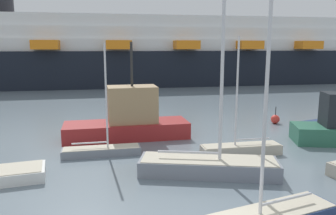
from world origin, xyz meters
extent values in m
cube|color=gray|center=(1.03, 6.03, 0.41)|extent=(7.47, 3.70, 0.83)
cube|color=beige|center=(1.03, 6.03, 0.85)|extent=(7.16, 3.47, 0.04)
cylinder|color=silver|center=(1.59, 5.89, 6.65)|extent=(0.17, 0.17, 11.64)
cylinder|color=silver|center=(0.02, 6.29, 1.18)|extent=(3.18, 0.93, 0.14)
cube|color=gray|center=(-4.66, 10.09, 0.24)|extent=(4.85, 1.41, 0.48)
cube|color=beige|center=(-4.66, 10.09, 0.50)|extent=(4.65, 1.31, 0.04)
cylinder|color=silver|center=(-4.28, 10.11, 3.68)|extent=(0.12, 0.12, 6.40)
cylinder|color=silver|center=(-5.36, 10.05, 0.83)|extent=(2.16, 0.21, 0.09)
cube|color=beige|center=(2.00, 0.84, 0.51)|extent=(5.58, 2.85, 0.04)
cylinder|color=silver|center=(1.57, 0.71, 4.51)|extent=(0.13, 0.13, 8.04)
cylinder|color=silver|center=(2.79, 1.06, 0.84)|extent=(2.46, 0.79, 0.11)
cube|color=#BCB29E|center=(3.91, 8.94, 0.31)|extent=(5.05, 1.42, 0.62)
cube|color=beige|center=(3.91, 8.94, 0.64)|extent=(4.84, 1.31, 0.04)
cylinder|color=silver|center=(3.51, 8.92, 3.93)|extent=(0.12, 0.12, 6.63)
cylinder|color=silver|center=(4.64, 8.97, 0.97)|extent=(2.25, 0.19, 0.10)
cube|color=maroon|center=(-3.01, 13.95, 0.59)|extent=(9.18, 3.53, 1.18)
cube|color=#A3845B|center=(-2.57, 13.98, 2.50)|extent=(3.65, 2.46, 2.64)
cylinder|color=#262626|center=(-2.57, 13.98, 5.40)|extent=(0.18, 0.18, 3.15)
sphere|color=red|center=(9.96, 16.76, 0.38)|extent=(0.76, 0.76, 0.76)
cylinder|color=black|center=(9.96, 16.76, 1.13)|extent=(0.06, 0.06, 0.73)
cube|color=black|center=(-3.65, 50.93, 2.96)|extent=(108.31, 19.28, 5.93)
cube|color=white|center=(-3.65, 50.93, 6.90)|extent=(99.62, 17.13, 1.94)
cube|color=white|center=(-3.65, 50.93, 8.84)|extent=(93.64, 16.11, 1.94)
cube|color=white|center=(-3.65, 50.93, 10.78)|extent=(87.67, 15.08, 1.94)
cube|color=orange|center=(-14.12, 42.66, 6.90)|extent=(4.00, 3.17, 1.36)
cube|color=orange|center=(-3.34, 43.08, 6.90)|extent=(4.00, 3.17, 1.36)
cube|color=orange|center=(7.43, 43.50, 6.90)|extent=(4.00, 3.17, 1.36)
cube|color=orange|center=(18.20, 43.92, 6.90)|extent=(4.00, 3.17, 1.36)
cube|color=orange|center=(28.97, 44.34, 6.90)|extent=(4.00, 3.17, 1.36)
camera|label=1|loc=(-3.52, -10.25, 6.64)|focal=35.91mm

